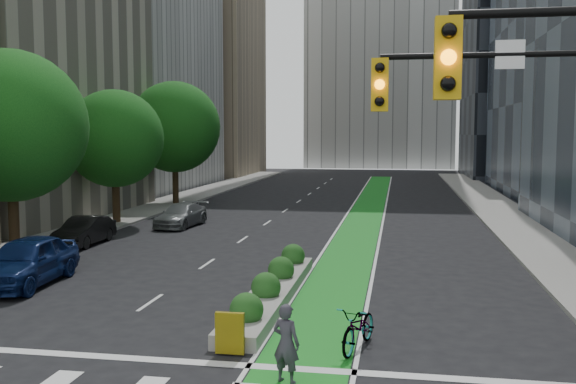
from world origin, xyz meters
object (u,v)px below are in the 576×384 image
at_px(median_planter, 273,288).
at_px(parked_car_left_mid, 84,231).
at_px(cyclist, 286,343).
at_px(parked_car_left_near, 27,261).
at_px(bicycle, 359,327).
at_px(parked_car_left_far, 181,215).

relative_size(median_planter, parked_car_left_mid, 2.52).
height_order(median_planter, parked_car_left_mid, parked_car_left_mid).
height_order(cyclist, parked_car_left_near, cyclist).
bearing_deg(bicycle, parked_car_left_far, 135.96).
relative_size(cyclist, parked_car_left_near, 0.34).
xyz_separation_m(median_planter, bicycle, (3.00, -4.25, 0.19)).
bearing_deg(parked_car_left_near, bicycle, -25.69).
bearing_deg(parked_car_left_mid, parked_car_left_near, -77.07).
height_order(parked_car_left_mid, parked_car_left_far, parked_car_left_mid).
bearing_deg(cyclist, bicycle, -99.94).
xyz_separation_m(bicycle, parked_car_left_near, (-11.80, 4.67, 0.30)).
bearing_deg(parked_car_left_far, parked_car_left_near, -86.97).
distance_m(cyclist, parked_car_left_far, 23.51).
height_order(parked_car_left_near, parked_car_left_mid, parked_car_left_near).
relative_size(bicycle, parked_car_left_mid, 0.52).
distance_m(median_planter, parked_car_left_far, 16.86).
relative_size(parked_car_left_near, parked_car_left_far, 1.13).
xyz_separation_m(median_planter, cyclist, (1.61, -6.64, 0.49)).
bearing_deg(parked_car_left_near, parked_car_left_mid, 99.59).
height_order(bicycle, cyclist, cyclist).
bearing_deg(cyclist, parked_car_left_far, -45.05).
distance_m(bicycle, parked_car_left_mid, 18.52).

